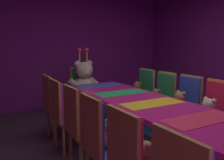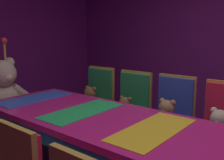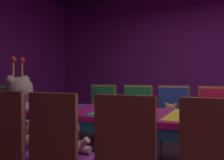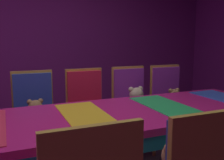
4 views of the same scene
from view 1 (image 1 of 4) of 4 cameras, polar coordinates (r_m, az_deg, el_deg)
name	(u,v)px [view 1 (image 1 of 4)]	position (r m, az deg, el deg)	size (l,w,h in m)	color
wall_back	(64,45)	(5.71, -11.18, 7.98)	(5.20, 0.12, 2.80)	#721E72
banquet_table	(152,110)	(2.97, 9.43, -7.01)	(0.90, 3.34, 0.75)	#C61E72
chair_left_1	(131,160)	(1.90, 4.45, -18.15)	(0.42, 0.41, 0.98)	red
teddy_left_1	(146,158)	(1.99, 8.00, -17.79)	(0.21, 0.28, 0.26)	#9E7247
chair_left_2	(98,136)	(2.32, -3.26, -13.09)	(0.42, 0.41, 0.98)	#2D47B2
teddy_left_2	(112,136)	(2.39, -0.09, -12.94)	(0.22, 0.29, 0.27)	#9E7247
chair_left_3	(78,120)	(2.79, -8.03, -9.30)	(0.42, 0.41, 0.98)	red
chair_left_4	(61,109)	(3.28, -11.79, -6.65)	(0.42, 0.41, 0.98)	purple
teddy_left_4	(72,108)	(3.33, -9.38, -6.40)	(0.26, 0.34, 0.32)	beige
chair_left_5	(52,101)	(3.76, -13.83, -4.77)	(0.42, 0.41, 0.98)	purple
teddy_left_5	(62,101)	(3.80, -11.75, -4.91)	(0.22, 0.28, 0.27)	#9E7247
chair_right_2	(215,111)	(3.41, 23.13, -6.62)	(0.42, 0.41, 0.98)	red
teddy_right_2	(208,112)	(3.30, 21.57, -7.05)	(0.26, 0.34, 0.32)	beige
chair_right_3	(187,102)	(3.76, 17.11, -4.92)	(0.42, 0.41, 0.98)	#2D47B2
teddy_right_3	(179,103)	(3.65, 15.53, -5.29)	(0.26, 0.33, 0.31)	#9E7247
chair_right_4	(163,96)	(4.08, 11.82, -3.65)	(0.42, 0.41, 0.98)	#268C4C
teddy_right_4	(156,98)	(3.99, 10.26, -4.21)	(0.22, 0.29, 0.27)	brown
chair_right_5	(144,90)	(4.52, 7.44, -2.34)	(0.42, 0.41, 0.98)	#268C4C
teddy_right_5	(137,91)	(4.43, 5.93, -2.61)	(0.25, 0.32, 0.31)	brown
throne_chair	(81,87)	(4.86, -7.20, -1.55)	(0.41, 0.42, 0.98)	#268C4C
king_teddy_bear	(85,80)	(4.68, -6.44, -0.07)	(0.70, 0.54, 0.90)	beige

